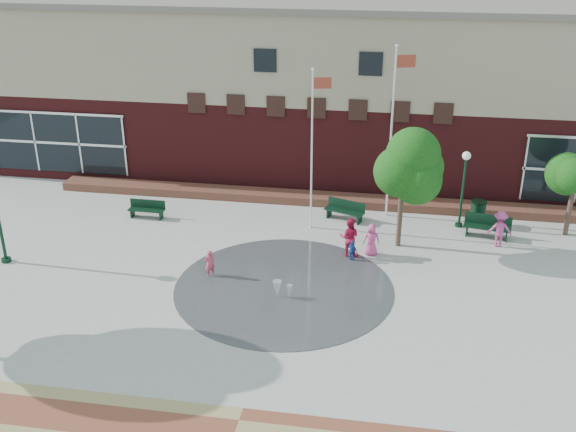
% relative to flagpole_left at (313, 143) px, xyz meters
% --- Properties ---
extents(ground, '(120.00, 120.00, 0.00)m').
position_rel_flagpole_left_xyz_m(ground, '(-0.33, -8.63, -4.08)').
color(ground, '#666056').
rests_on(ground, ground).
extents(plaza_concrete, '(46.00, 18.00, 0.01)m').
position_rel_flagpole_left_xyz_m(plaza_concrete, '(-0.33, -4.63, -4.07)').
color(plaza_concrete, '#A8A8A0').
rests_on(plaza_concrete, ground).
extents(splash_pad, '(8.40, 8.40, 0.01)m').
position_rel_flagpole_left_xyz_m(splash_pad, '(-0.33, -5.63, -4.07)').
color(splash_pad, '#383A3D').
rests_on(splash_pad, ground).
extents(library_building, '(44.40, 10.40, 9.20)m').
position_rel_flagpole_left_xyz_m(library_building, '(-0.33, 8.85, 0.57)').
color(library_building, '#56181B').
rests_on(library_building, ground).
extents(flower_bed, '(26.00, 1.20, 0.40)m').
position_rel_flagpole_left_xyz_m(flower_bed, '(-0.33, 2.97, -4.08)').
color(flower_bed, maroon).
rests_on(flower_bed, ground).
extents(flagpole_left, '(0.84, 0.25, 7.32)m').
position_rel_flagpole_left_xyz_m(flagpole_left, '(0.00, 0.00, 0.00)').
color(flagpole_left, white).
rests_on(flagpole_left, ground).
extents(flagpole_right, '(0.94, 0.42, 8.04)m').
position_rel_flagpole_left_xyz_m(flagpole_right, '(3.37, 1.95, 0.42)').
color(flagpole_right, white).
rests_on(flagpole_right, ground).
extents(lamp_right, '(0.38, 0.38, 3.63)m').
position_rel_flagpole_left_xyz_m(lamp_right, '(6.66, 1.22, -1.82)').
color(lamp_right, black).
rests_on(lamp_right, ground).
extents(bench_left, '(1.73, 0.51, 0.86)m').
position_rel_flagpole_left_xyz_m(bench_left, '(-7.81, -0.19, -3.80)').
color(bench_left, black).
rests_on(bench_left, ground).
extents(bench_mid, '(1.95, 1.14, 0.95)m').
position_rel_flagpole_left_xyz_m(bench_mid, '(1.41, 1.08, -3.77)').
color(bench_mid, black).
rests_on(bench_mid, ground).
extents(bench_right, '(2.10, 0.91, 1.02)m').
position_rel_flagpole_left_xyz_m(bench_right, '(7.79, 0.25, -3.75)').
color(bench_right, black).
rests_on(bench_right, ground).
extents(trash_can, '(0.72, 0.72, 1.18)m').
position_rel_flagpole_left_xyz_m(trash_can, '(7.49, 1.56, -3.47)').
color(trash_can, black).
rests_on(trash_can, ground).
extents(tree_mid, '(3.08, 3.08, 5.20)m').
position_rel_flagpole_left_xyz_m(tree_mid, '(3.93, -1.22, -0.29)').
color(tree_mid, '#3F2D24').
rests_on(tree_mid, ground).
extents(water_jet_a, '(0.33, 0.33, 0.65)m').
position_rel_flagpole_left_xyz_m(water_jet_a, '(-0.46, -6.32, -4.08)').
color(water_jet_a, white).
rests_on(water_jet_a, ground).
extents(water_jet_b, '(0.23, 0.23, 0.51)m').
position_rel_flagpole_left_xyz_m(water_jet_b, '(0.00, -6.31, -4.08)').
color(water_jet_b, white).
rests_on(water_jet_b, ground).
extents(child_splash, '(0.50, 0.48, 1.14)m').
position_rel_flagpole_left_xyz_m(child_splash, '(-3.37, -5.15, -3.50)').
color(child_splash, '#DD4866').
rests_on(child_splash, ground).
extents(adult_red, '(0.87, 0.70, 1.71)m').
position_rel_flagpole_left_xyz_m(adult_red, '(1.91, -2.51, -3.22)').
color(adult_red, '#BC1742').
rests_on(adult_red, ground).
extents(adult_pink, '(0.72, 0.51, 1.40)m').
position_rel_flagpole_left_xyz_m(adult_pink, '(2.82, -2.28, -3.37)').
color(adult_pink, '#E0498F').
rests_on(adult_pink, ground).
extents(child_blue, '(0.56, 0.44, 0.89)m').
position_rel_flagpole_left_xyz_m(child_blue, '(2.07, -2.93, -3.63)').
color(child_blue, '#20499E').
rests_on(child_blue, ground).
extents(person_bench, '(1.06, 0.62, 1.63)m').
position_rel_flagpole_left_xyz_m(person_bench, '(8.19, -0.57, -3.26)').
color(person_bench, '#C14184').
rests_on(person_bench, ground).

